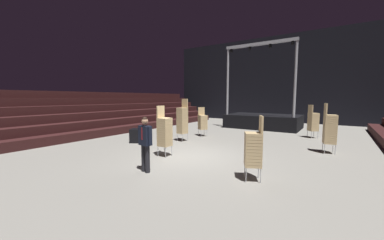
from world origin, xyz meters
TOP-DOWN VIEW (x-y plane):
  - ground_plane at (0.00, 0.00)m, footprint 22.00×30.00m
  - arena_end_wall at (0.00, 15.00)m, footprint 22.00×0.30m
  - bleacher_bank_left at (-8.75, 1.00)m, footprint 4.50×24.00m
  - stage_riser at (-0.00, 9.84)m, footprint 5.18×3.26m
  - man_with_tie at (-0.07, -2.30)m, footprint 0.57×0.29m
  - chair_stack_front_left at (-1.93, 4.18)m, footprint 0.61×0.61m
  - chair_stack_front_right at (2.90, -1.15)m, footprint 0.59×0.59m
  - chair_stack_mid_left at (3.58, 7.13)m, footprint 0.62×0.62m
  - chair_stack_mid_right at (-0.81, -0.54)m, footprint 0.44×0.44m
  - chair_stack_mid_centre at (-2.03, 2.29)m, footprint 0.50×0.50m
  - chair_stack_rear_left at (4.50, 3.54)m, footprint 0.53×0.53m
  - equipment_road_case at (-3.62, 0.78)m, footprint 1.08×0.96m

SIDE VIEW (x-z plane):
  - ground_plane at x=0.00m, z-range -0.10..0.00m
  - equipment_road_case at x=-3.62m, z-range 0.00..0.70m
  - stage_riser at x=0.00m, z-range -2.41..3.63m
  - chair_stack_front_left at x=-1.93m, z-range 0.00..1.71m
  - chair_stack_front_right at x=2.90m, z-range 0.00..1.80m
  - chair_stack_mid_left at x=3.58m, z-range 0.00..1.88m
  - man_with_tie at x=-0.07m, z-range 0.11..1.81m
  - chair_stack_mid_right at x=-0.81m, z-range 0.00..1.97m
  - chair_stack_rear_left at x=4.50m, z-range 0.00..2.05m
  - chair_stack_mid_centre at x=-2.03m, z-range 0.00..2.22m
  - bleacher_bank_left at x=-8.75m, z-range 0.00..2.70m
  - arena_end_wall at x=0.00m, z-range 0.00..8.00m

